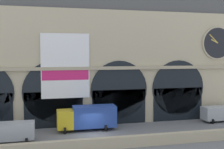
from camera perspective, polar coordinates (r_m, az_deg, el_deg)
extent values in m
plane|color=slate|center=(34.58, -3.71, -12.29)|extent=(200.00, 200.00, 0.00)
cube|color=#BCAD8C|center=(29.80, -2.05, -13.81)|extent=(90.00, 0.70, 1.19)
cube|color=#BCAD8C|center=(40.89, -5.62, 1.52)|extent=(46.63, 5.55, 15.83)
cube|color=#4C4C4C|center=(41.83, -5.78, 14.55)|extent=(46.63, 4.95, 3.01)
cube|color=black|center=(38.37, -11.67, -7.00)|extent=(7.67, 0.20, 4.83)
cylinder|color=black|center=(37.98, -11.72, -3.42)|extent=(8.07, 0.20, 8.07)
cube|color=black|center=(39.66, 1.48, -6.55)|extent=(7.67, 0.20, 4.83)
cylinder|color=black|center=(39.28, 1.48, -3.09)|extent=(8.07, 0.20, 8.07)
cube|color=black|center=(42.83, 13.20, -5.86)|extent=(7.67, 0.20, 4.83)
cylinder|color=black|center=(42.48, 13.26, -2.65)|extent=(8.07, 0.20, 8.07)
cylinder|color=#BCAD8C|center=(45.29, 20.53, 5.98)|extent=(4.93, 0.25, 4.93)
cylinder|color=black|center=(45.19, 20.62, 5.99)|extent=(4.56, 0.06, 4.56)
cube|color=gold|center=(44.83, 20.07, 6.36)|extent=(1.20, 0.04, 0.68)
cube|color=gold|center=(44.75, 19.92, 6.84)|extent=(1.54, 0.04, 1.36)
cube|color=white|center=(37.65, -9.41, 1.72)|extent=(6.37, 0.12, 8.57)
cube|color=#DB1E66|center=(37.63, -9.38, -0.03)|extent=(6.12, 0.04, 1.44)
cube|color=tan|center=(38.00, -5.01, 1.26)|extent=(46.63, 0.50, 0.44)
cube|color=#ADB2B7|center=(33.70, -19.90, -10.73)|extent=(5.20, 2.00, 1.86)
cylinder|color=black|center=(32.93, -16.90, -12.69)|extent=(0.28, 0.68, 0.68)
cylinder|color=black|center=(34.66, -16.73, -11.83)|extent=(0.28, 0.68, 0.68)
cube|color=gold|center=(36.41, -9.50, -8.94)|extent=(2.00, 2.30, 2.30)
cube|color=#28479E|center=(36.80, -3.61, -8.43)|extent=(5.50, 2.30, 2.70)
cylinder|color=black|center=(35.68, -9.52, -11.11)|extent=(0.28, 0.84, 0.84)
cylinder|color=black|center=(37.68, -9.75, -10.29)|extent=(0.28, 0.84, 0.84)
cylinder|color=black|center=(36.37, -1.34, -10.76)|extent=(0.28, 0.84, 0.84)
cylinder|color=black|center=(38.33, -2.00, -9.98)|extent=(0.28, 0.84, 0.84)
cube|color=#ADB2B7|center=(44.06, 20.99, -7.26)|extent=(5.20, 2.00, 1.86)
cylinder|color=black|center=(42.55, 19.67, -8.91)|extent=(0.28, 0.68, 0.68)
cylinder|color=black|center=(44.03, 18.37, -8.44)|extent=(0.28, 0.68, 0.68)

